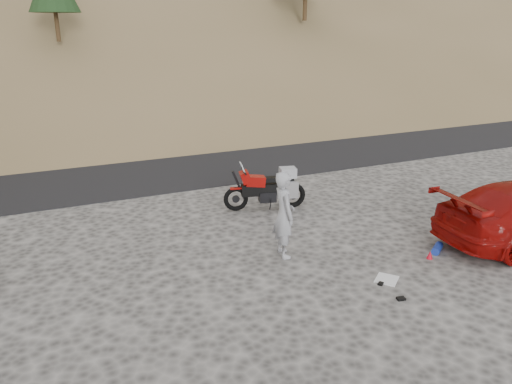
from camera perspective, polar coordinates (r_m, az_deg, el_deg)
ground at (r=11.29m, az=7.11°, el=-7.13°), size 140.00×140.00×0.00m
road at (r=19.06m, az=-7.01°, el=3.69°), size 120.00×7.00×0.05m
motorcycle at (r=13.72m, az=1.47°, el=0.41°), size 2.28×0.97×1.38m
man at (r=11.22m, az=3.13°, el=-7.19°), size 0.55×0.76×1.94m
gear_white_cloth at (r=10.52m, az=14.70°, el=-9.63°), size 0.63×0.62×0.02m
gear_blue_mat at (r=12.01m, az=20.01°, el=-6.07°), size 0.47×0.41×0.18m
gear_funnel at (r=11.64m, az=19.25°, el=-6.80°), size 0.17×0.17×0.18m
gear_glove_a at (r=9.89m, az=16.23°, el=-11.62°), size 0.17×0.14×0.04m
gear_glove_b at (r=10.31m, az=14.06°, el=-10.12°), size 0.15×0.14×0.04m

